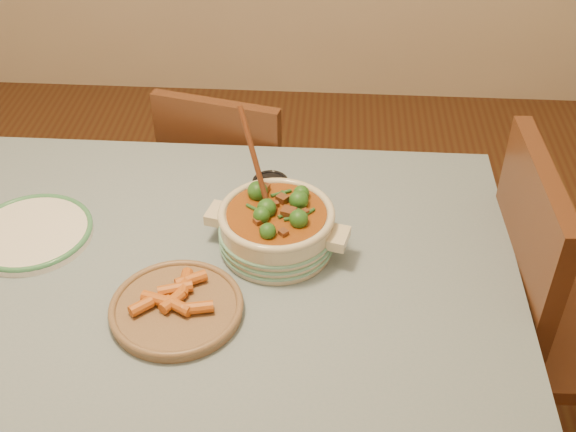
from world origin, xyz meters
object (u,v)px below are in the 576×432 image
(chair_far, at_px, (233,184))
(chair_right, at_px, (556,309))
(condiment_bowl, at_px, (270,187))
(fried_plate, at_px, (176,306))
(white_plate, at_px, (32,233))
(dining_table, at_px, (169,295))
(stew_casserole, at_px, (276,225))

(chair_far, distance_m, chair_right, 1.10)
(condiment_bowl, xyz_separation_m, fried_plate, (-0.17, -0.45, -0.01))
(white_plate, distance_m, condiment_bowl, 0.62)
(chair_far, relative_size, chair_right, 0.86)
(fried_plate, height_order, chair_far, chair_far)
(dining_table, distance_m, fried_plate, 0.19)
(chair_right, bearing_deg, white_plate, 88.75)
(chair_far, bearing_deg, white_plate, 70.04)
(condiment_bowl, xyz_separation_m, chair_right, (0.76, -0.19, -0.21))
(dining_table, bearing_deg, fried_plate, -68.29)
(white_plate, bearing_deg, chair_right, 0.84)
(stew_casserole, height_order, chair_far, stew_casserole)
(fried_plate, bearing_deg, condiment_bowl, 69.17)
(dining_table, distance_m, chair_right, 0.99)
(chair_far, height_order, chair_right, chair_right)
(dining_table, height_order, condiment_bowl, condiment_bowl)
(dining_table, xyz_separation_m, condiment_bowl, (0.23, 0.30, 0.12))
(white_plate, distance_m, chair_far, 0.80)
(chair_right, bearing_deg, dining_table, 94.27)
(dining_table, height_order, white_plate, white_plate)
(chair_far, bearing_deg, fried_plate, 103.34)
(chair_far, bearing_deg, dining_table, 98.71)
(stew_casserole, height_order, white_plate, stew_casserole)
(chair_right, bearing_deg, fried_plate, 103.20)
(condiment_bowl, bearing_deg, chair_right, -14.37)
(dining_table, distance_m, white_plate, 0.38)
(white_plate, xyz_separation_m, chair_far, (0.41, 0.62, -0.28))
(white_plate, height_order, chair_right, chair_right)
(dining_table, bearing_deg, stew_casserole, 19.15)
(fried_plate, relative_size, chair_right, 0.34)
(fried_plate, height_order, chair_right, chair_right)
(dining_table, height_order, stew_casserole, stew_casserole)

